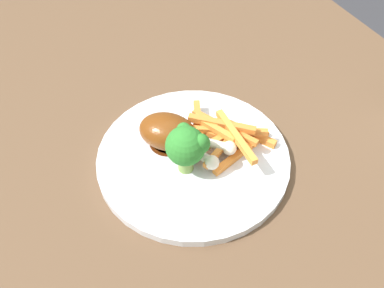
# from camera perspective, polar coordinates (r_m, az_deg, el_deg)

# --- Properties ---
(dining_table) EXTENTS (1.24, 0.88, 0.72)m
(dining_table) POSITION_cam_1_polar(r_m,az_deg,el_deg) (0.68, -0.63, -7.31)
(dining_table) COLOR brown
(dining_table) RESTS_ON ground_plane
(dinner_plate) EXTENTS (0.26, 0.26, 0.01)m
(dinner_plate) POSITION_cam_1_polar(r_m,az_deg,el_deg) (0.60, -0.00, -1.62)
(dinner_plate) COLOR silver
(dinner_plate) RESTS_ON dining_table
(broccoli_floret_front) EXTENTS (0.06, 0.05, 0.07)m
(broccoli_floret_front) POSITION_cam_1_polar(r_m,az_deg,el_deg) (0.55, -0.53, -0.14)
(broccoli_floret_front) COLOR #81A44F
(broccoli_floret_front) RESTS_ON dinner_plate
(carrot_fries_pile) EXTENTS (0.15, 0.11, 0.03)m
(carrot_fries_pile) POSITION_cam_1_polar(r_m,az_deg,el_deg) (0.60, 4.23, 1.24)
(carrot_fries_pile) COLOR orange
(carrot_fries_pile) RESTS_ON dinner_plate
(chicken_drumstick_near) EXTENTS (0.12, 0.07, 0.04)m
(chicken_drumstick_near) POSITION_cam_1_polar(r_m,az_deg,el_deg) (0.60, -2.67, 1.33)
(chicken_drumstick_near) COLOR #57230C
(chicken_drumstick_near) RESTS_ON dinner_plate
(chicken_drumstick_far) EXTENTS (0.12, 0.12, 0.04)m
(chicken_drumstick_far) POSITION_cam_1_polar(r_m,az_deg,el_deg) (0.60, -2.73, 1.47)
(chicken_drumstick_far) COLOR #4B1F09
(chicken_drumstick_far) RESTS_ON dinner_plate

